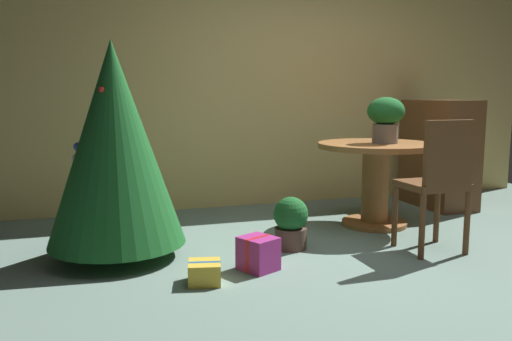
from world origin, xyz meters
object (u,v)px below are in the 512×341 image
at_px(wooden_chair_near, 438,178).
at_px(potted_plant, 291,222).
at_px(flower_vase, 386,117).
at_px(wooden_cabinet, 439,154).
at_px(gift_box_purple, 258,254).
at_px(gift_box_gold, 204,272).
at_px(holiday_tree, 114,144).
at_px(round_dining_table, 376,171).

relative_size(wooden_chair_near, potted_plant, 2.48).
relative_size(flower_vase, wooden_cabinet, 0.36).
bearing_deg(gift_box_purple, gift_box_gold, -161.07).
xyz_separation_m(holiday_tree, potted_plant, (1.26, -0.17, -0.62)).
relative_size(round_dining_table, flower_vase, 2.57).
bearing_deg(wooden_chair_near, holiday_tree, 164.95).
xyz_separation_m(round_dining_table, flower_vase, (0.05, -0.05, 0.48)).
distance_m(flower_vase, wooden_chair_near, 0.93).
xyz_separation_m(round_dining_table, wooden_chair_near, (0.00, -0.88, 0.07)).
bearing_deg(round_dining_table, wooden_chair_near, -90.00).
bearing_deg(wooden_chair_near, wooden_cabinet, 53.21).
relative_size(flower_vase, wooden_chair_near, 0.41).
bearing_deg(gift_box_purple, potted_plant, 45.54).
relative_size(wooden_chair_near, gift_box_gold, 4.07).
bearing_deg(wooden_cabinet, holiday_tree, -166.23).
height_order(holiday_tree, wooden_cabinet, holiday_tree).
height_order(wooden_chair_near, gift_box_gold, wooden_chair_near).
bearing_deg(gift_box_purple, wooden_chair_near, -1.56).
height_order(round_dining_table, wooden_chair_near, wooden_chair_near).
xyz_separation_m(wooden_chair_near, wooden_cabinet, (1.06, 1.41, -0.01)).
relative_size(flower_vase, gift_box_gold, 1.65).
bearing_deg(flower_vase, gift_box_purple, -150.81).
distance_m(gift_box_gold, potted_plant, 0.95).
relative_size(holiday_tree, potted_plant, 3.86).
relative_size(holiday_tree, gift_box_purple, 5.16).
height_order(round_dining_table, gift_box_purple, round_dining_table).
bearing_deg(gift_box_purple, wooden_cabinet, 29.60).
xyz_separation_m(wooden_cabinet, potted_plant, (-2.04, -0.98, -0.35)).
distance_m(gift_box_purple, wooden_cabinet, 2.82).
height_order(flower_vase, potted_plant, flower_vase).
xyz_separation_m(flower_vase, gift_box_purple, (-1.42, -0.79, -0.86)).
bearing_deg(holiday_tree, wooden_chair_near, -15.05).
xyz_separation_m(wooden_chair_near, holiday_tree, (-2.24, 0.60, 0.26)).
bearing_deg(wooden_chair_near, flower_vase, 86.42).
xyz_separation_m(gift_box_gold, wooden_cabinet, (2.82, 1.51, 0.49)).
xyz_separation_m(wooden_chair_near, gift_box_gold, (-1.76, -0.10, -0.50)).
bearing_deg(gift_box_gold, gift_box_purple, 18.93).
relative_size(flower_vase, potted_plant, 1.00).
relative_size(round_dining_table, holiday_tree, 0.67).
height_order(flower_vase, gift_box_gold, flower_vase).
bearing_deg(wooden_chair_near, gift_box_gold, -176.79).
relative_size(wooden_chair_near, wooden_cabinet, 0.89).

